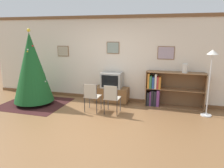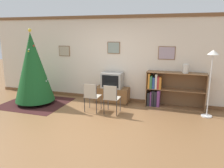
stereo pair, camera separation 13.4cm
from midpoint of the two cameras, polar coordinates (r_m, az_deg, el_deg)
The scene contains 11 objects.
ground_plane at distance 5.43m, azimuth -7.87°, elevation -10.55°, with size 24.00×24.00×0.00m, color brown.
wall_back at distance 7.05m, azimuth -0.93°, elevation 6.58°, with size 8.69×0.11×2.70m.
area_rug at distance 7.31m, azimuth -20.00°, elevation -4.85°, with size 1.94×1.71×0.01m.
christmas_tree at distance 7.05m, azimuth -20.74°, elevation 4.02°, with size 1.19×1.19×2.29m.
tv_console at distance 6.96m, azimuth -0.62°, elevation -2.83°, with size 1.06×0.46×0.49m.
television at distance 6.84m, azimuth -0.64°, elevation 1.04°, with size 0.64×0.44×0.48m.
folding_chair_left at distance 6.09m, azimuth -5.99°, elevation -3.07°, with size 0.40×0.40×0.82m.
folding_chair_right at distance 5.90m, azimuth -0.78°, elevation -3.54°, with size 0.40×0.40×0.82m.
bookshelf at distance 6.67m, azimuth 12.94°, elevation -1.53°, with size 1.68×0.36×1.06m.
vase at distance 6.50m, azimuth 17.94°, elevation 3.95°, with size 0.16×0.16×0.26m.
standing_lamp at distance 6.11m, azimuth 23.92°, elevation 4.37°, with size 0.28×0.28×1.76m.
Camera 1 is at (2.02, -4.52, 2.20)m, focal length 35.00 mm.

